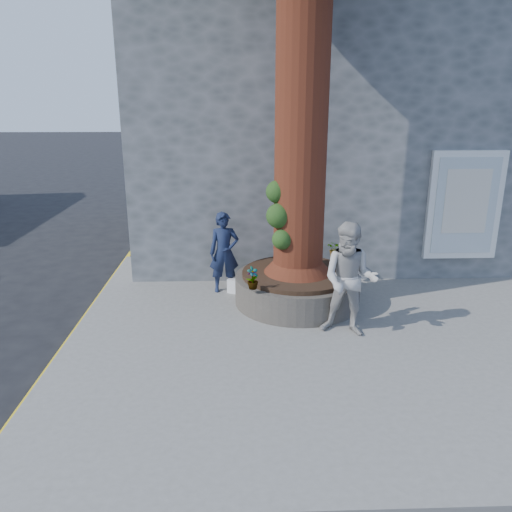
{
  "coord_description": "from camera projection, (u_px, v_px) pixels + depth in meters",
  "views": [
    {
      "loc": [
        -0.28,
        -6.65,
        3.71
      ],
      "look_at": [
        0.01,
        1.29,
        1.25
      ],
      "focal_mm": 35.0,
      "sensor_mm": 36.0,
      "label": 1
    }
  ],
  "objects": [
    {
      "name": "ground",
      "position": [
        259.0,
        361.0,
        7.46
      ],
      "size": [
        120.0,
        120.0,
        0.0
      ],
      "primitive_type": "plane",
      "color": "black",
      "rests_on": "ground"
    },
    {
      "name": "pavement",
      "position": [
        344.0,
        327.0,
        8.44
      ],
      "size": [
        9.0,
        8.0,
        0.12
      ],
      "primitive_type": "cube",
      "color": "slate",
      "rests_on": "ground"
    },
    {
      "name": "yellow_line",
      "position": [
        73.0,
        334.0,
        8.31
      ],
      "size": [
        0.1,
        30.0,
        0.01
      ],
      "primitive_type": "cube",
      "color": "yellow",
      "rests_on": "ground"
    },
    {
      "name": "stone_shop",
      "position": [
        340.0,
        123.0,
        13.48
      ],
      "size": [
        10.3,
        8.3,
        6.3
      ],
      "color": "#54585A",
      "rests_on": "ground"
    },
    {
      "name": "planter",
      "position": [
        297.0,
        287.0,
        9.27
      ],
      "size": [
        2.3,
        2.3,
        0.6
      ],
      "color": "black",
      "rests_on": "pavement"
    },
    {
      "name": "man",
      "position": [
        224.0,
        253.0,
        9.68
      ],
      "size": [
        0.61,
        0.43,
        1.59
      ],
      "primitive_type": "imported",
      "rotation": [
        0.0,
        0.0,
        0.09
      ],
      "color": "#161F3C",
      "rests_on": "pavement"
    },
    {
      "name": "woman",
      "position": [
        350.0,
        280.0,
        7.82
      ],
      "size": [
        1.07,
        0.95,
        1.84
      ],
      "primitive_type": "imported",
      "rotation": [
        0.0,
        0.0,
        -0.34
      ],
      "color": "#A7A4A0",
      "rests_on": "pavement"
    },
    {
      "name": "shopping_bag",
      "position": [
        233.0,
        286.0,
        9.76
      ],
      "size": [
        0.23,
        0.19,
        0.28
      ],
      "primitive_type": "cube",
      "rotation": [
        0.0,
        0.0,
        -0.43
      ],
      "color": "white",
      "rests_on": "pavement"
    },
    {
      "name": "plant_a",
      "position": [
        253.0,
        278.0,
        8.28
      ],
      "size": [
        0.24,
        0.22,
        0.39
      ],
      "primitive_type": "imported",
      "rotation": [
        0.0,
        0.0,
        0.53
      ],
      "color": "gray",
      "rests_on": "planter"
    },
    {
      "name": "plant_b",
      "position": [
        354.0,
        275.0,
        8.33
      ],
      "size": [
        0.34,
        0.34,
        0.44
      ],
      "primitive_type": "imported",
      "rotation": [
        0.0,
        0.0,
        2.34
      ],
      "color": "gray",
      "rests_on": "planter"
    },
    {
      "name": "plant_c",
      "position": [
        253.0,
        280.0,
        8.29
      ],
      "size": [
        0.18,
        0.18,
        0.32
      ],
      "primitive_type": "imported",
      "rotation": [
        0.0,
        0.0,
        3.17
      ],
      "color": "gray",
      "rests_on": "planter"
    },
    {
      "name": "plant_d",
      "position": [
        335.0,
        249.0,
        9.97
      ],
      "size": [
        0.39,
        0.4,
        0.33
      ],
      "primitive_type": "imported",
      "rotation": [
        0.0,
        0.0,
        5.34
      ],
      "color": "gray",
      "rests_on": "planter"
    }
  ]
}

